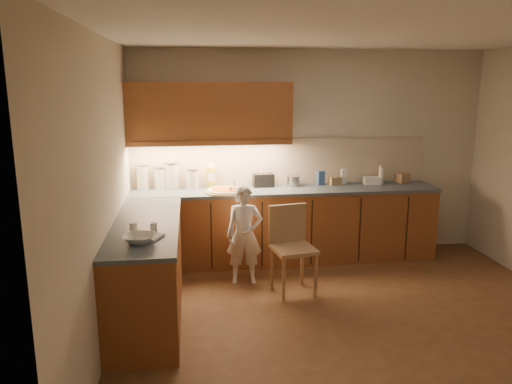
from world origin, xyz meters
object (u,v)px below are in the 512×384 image
Objects in this scene: pizza_on_board at (226,191)px; wooden_chair at (291,243)px; child at (244,235)px; toaster at (263,180)px; oil_jug at (211,176)px.

pizza_on_board is 1.10m from wooden_chair.
pizza_on_board reaches higher than child.
child is 0.55m from wooden_chair.
toaster is (-0.14, 1.09, 0.46)m from wooden_chair.
oil_jug reaches higher than pizza_on_board.
wooden_chair is 3.50× the size of toaster.
child is (0.16, -0.52, -0.39)m from pizza_on_board.
pizza_on_board is 0.44× the size of child.
oil_jug is 0.65m from toaster.
wooden_chair is at bearing -52.65° from pizza_on_board.
pizza_on_board is 1.83× the size of toaster.
toaster is (0.64, -0.04, -0.06)m from oil_jug.
oil_jug reaches higher than child.
oil_jug is (-0.32, 0.84, 0.51)m from child.
wooden_chair is (0.46, -0.30, -0.01)m from child.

